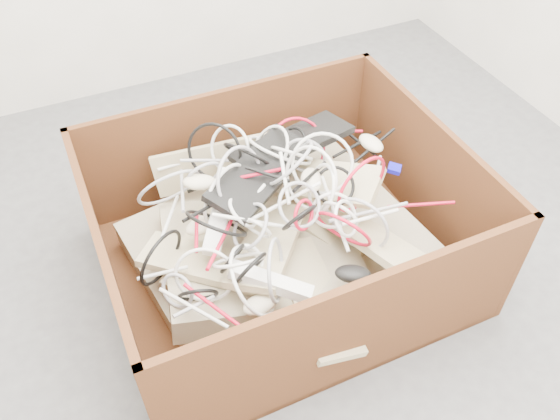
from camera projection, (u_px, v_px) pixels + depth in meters
name	position (u px, v px, depth m)	size (l,w,h in m)	color
ground	(313.00, 262.00, 2.23)	(3.00, 3.00, 0.00)	#49494B
cardboard_box	(278.00, 247.00, 2.11)	(1.24, 1.03, 0.52)	#422510
keyboard_pile	(278.00, 214.00, 2.01)	(0.92, 0.98, 0.35)	tan
mice_scatter	(284.00, 214.00, 1.91)	(0.82, 0.60, 0.19)	beige
power_strip_left	(221.00, 211.00, 1.90)	(0.31, 0.06, 0.04)	white
power_strip_right	(271.00, 282.00, 1.72)	(0.26, 0.05, 0.04)	white
vga_plug	(394.00, 169.00, 2.05)	(0.04, 0.04, 0.02)	#0E0BB3
cable_tangle	(268.00, 197.00, 1.91)	(1.11, 0.82, 0.43)	silver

